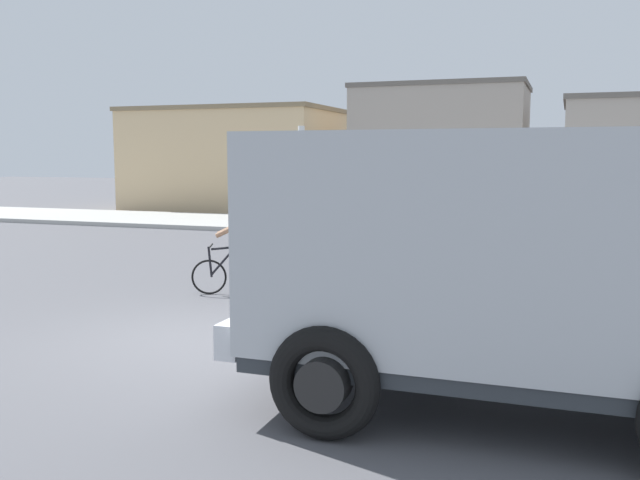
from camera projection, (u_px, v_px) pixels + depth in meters
ground_plane at (198, 337)px, 10.33m from camera, size 120.00×120.00×0.00m
sidewalk_far at (415, 228)px, 24.79m from camera, size 80.00×5.00×0.16m
truck_foreground at (512, 255)px, 7.08m from camera, size 5.42×2.86×2.90m
cyclist at (237, 250)px, 13.39m from camera, size 1.62×0.76×1.72m
traffic_light_pole at (303, 188)px, 12.82m from camera, size 0.24×0.43×3.20m
building_corner_left at (240, 159)px, 34.79m from camera, size 9.81×7.40×4.92m
building_mid_block at (441, 151)px, 31.18m from camera, size 7.39×5.32×5.72m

